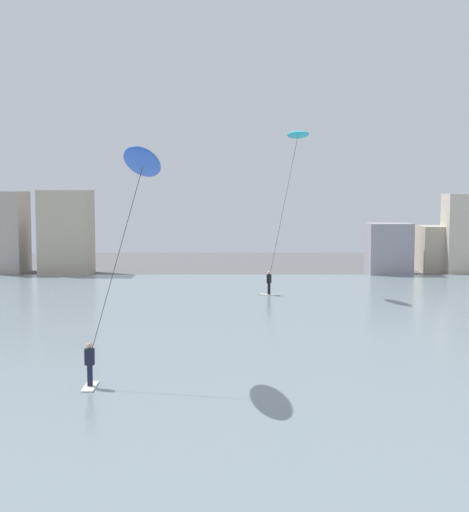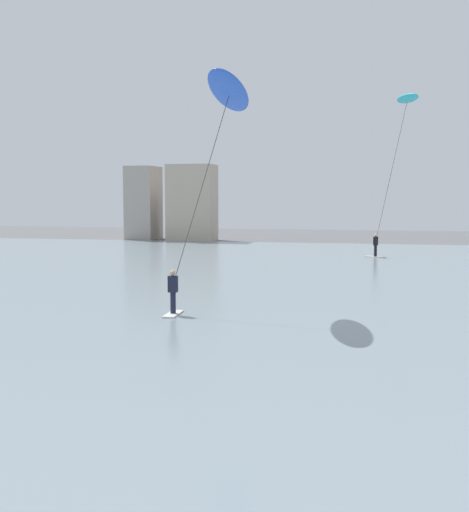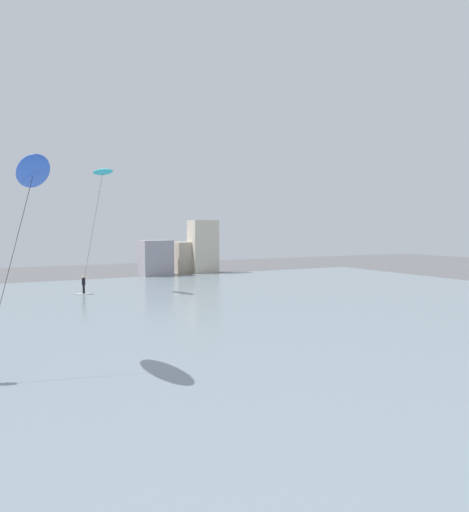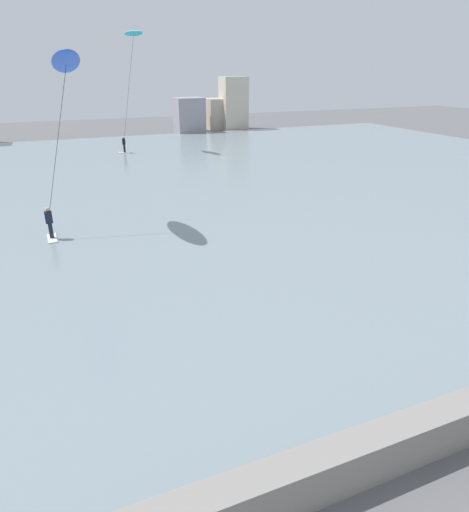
# 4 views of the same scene
# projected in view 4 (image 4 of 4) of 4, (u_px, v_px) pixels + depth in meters

# --- Properties ---
(seawall_barrier) EXTENTS (60.00, 0.70, 1.06)m
(seawall_barrier) POSITION_uv_depth(u_px,v_px,m) (361.00, 457.00, 9.14)
(seawall_barrier) COLOR gray
(seawall_barrier) RESTS_ON ground
(water_bay) EXTENTS (84.00, 52.00, 0.10)m
(water_bay) POSITION_uv_depth(u_px,v_px,m) (129.00, 187.00, 31.98)
(water_bay) COLOR gray
(water_bay) RESTS_ON ground
(far_shore_buildings) EXTENTS (42.83, 5.55, 7.27)m
(far_shore_buildings) POSITION_uv_depth(u_px,v_px,m) (77.00, 111.00, 53.93)
(far_shore_buildings) COLOR #A89E93
(far_shore_buildings) RESTS_ON ground
(kitesurfer_cyan) EXTENTS (3.61, 3.31, 11.24)m
(kitesurfer_cyan) POSITION_uv_depth(u_px,v_px,m) (132.00, 45.00, 41.51)
(kitesurfer_cyan) COLOR silver
(kitesurfer_cyan) RESTS_ON water_bay
(kitesurfer_blue) EXTENTS (2.75, 3.95, 8.80)m
(kitesurfer_blue) POSITION_uv_depth(u_px,v_px,m) (65.00, 73.00, 20.57)
(kitesurfer_blue) COLOR silver
(kitesurfer_blue) RESTS_ON water_bay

